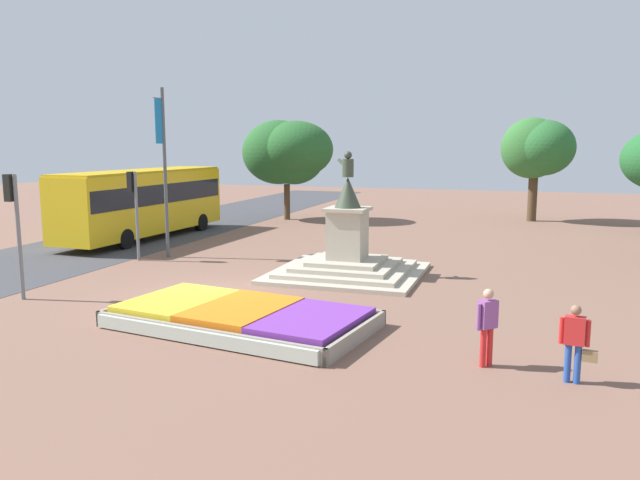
# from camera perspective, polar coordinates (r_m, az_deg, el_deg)

# --- Properties ---
(ground_plane) EXTENTS (94.15, 94.15, 0.00)m
(ground_plane) POSITION_cam_1_polar(r_m,az_deg,el_deg) (19.43, -10.41, -5.11)
(ground_plane) COLOR brown
(flower_planter) EXTENTS (7.02, 4.46, 0.53)m
(flower_planter) POSITION_cam_1_polar(r_m,az_deg,el_deg) (16.15, -7.34, -7.02)
(flower_planter) COLOR #38281C
(flower_planter) RESTS_ON ground_plane
(statue_monument) EXTENTS (5.14, 5.14, 4.37)m
(statue_monument) POSITION_cam_1_polar(r_m,az_deg,el_deg) (22.06, 2.52, -1.37)
(statue_monument) COLOR #B2A894
(statue_monument) RESTS_ON ground_plane
(traffic_light_near_crossing) EXTENTS (0.41, 0.28, 3.74)m
(traffic_light_near_crossing) POSITION_cam_1_polar(r_m,az_deg,el_deg) (20.47, -26.16, 2.27)
(traffic_light_near_crossing) COLOR slate
(traffic_light_near_crossing) RESTS_ON ground_plane
(traffic_light_mid_block) EXTENTS (0.42, 0.31, 3.53)m
(traffic_light_mid_block) POSITION_cam_1_polar(r_m,az_deg,el_deg) (25.72, -16.64, 3.66)
(traffic_light_mid_block) COLOR slate
(traffic_light_mid_block) RESTS_ON ground_plane
(banner_pole) EXTENTS (0.17, 0.59, 6.82)m
(banner_pole) POSITION_cam_1_polar(r_m,az_deg,el_deg) (26.01, -14.03, 6.33)
(banner_pole) COLOR #4C5156
(banner_pole) RESTS_ON ground_plane
(city_bus) EXTENTS (2.89, 10.62, 3.35)m
(city_bus) POSITION_cam_1_polar(r_m,az_deg,el_deg) (31.61, -15.86, 3.59)
(city_bus) COLOR gold
(city_bus) RESTS_ON ground_plane
(pedestrian_with_handbag) EXTENTS (0.73, 0.27, 1.57)m
(pedestrian_with_handbag) POSITION_cam_1_polar(r_m,az_deg,el_deg) (13.18, 22.32, -8.45)
(pedestrian_with_handbag) COLOR #264CA5
(pedestrian_with_handbag) RESTS_ON ground_plane
(pedestrian_near_planter) EXTENTS (0.43, 0.43, 1.67)m
(pedestrian_near_planter) POSITION_cam_1_polar(r_m,az_deg,el_deg) (13.53, 15.06, -7.24)
(pedestrian_near_planter) COLOR red
(pedestrian_near_planter) RESTS_ON ground_plane
(park_tree_far_left) EXTENTS (5.59, 4.43, 6.01)m
(park_tree_far_left) POSITION_cam_1_polar(r_m,az_deg,el_deg) (37.75, -2.87, 8.02)
(park_tree_far_left) COLOR #4C3823
(park_tree_far_left) RESTS_ON ground_plane
(park_tree_street_side) EXTENTS (4.24, 4.06, 6.13)m
(park_tree_street_side) POSITION_cam_1_polar(r_m,az_deg,el_deg) (39.21, 19.30, 7.92)
(park_tree_street_side) COLOR #4C3823
(park_tree_street_side) RESTS_ON ground_plane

